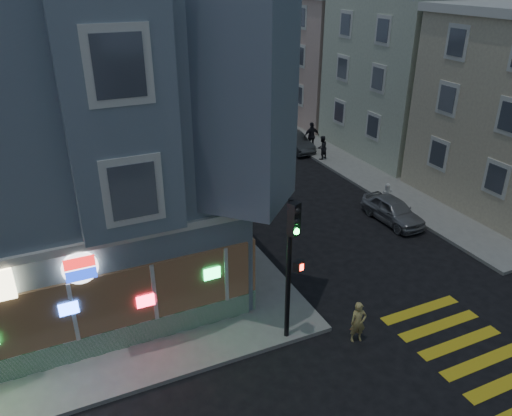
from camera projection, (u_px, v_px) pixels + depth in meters
ground at (279, 403)px, 14.00m from camera, size 120.00×120.00×0.00m
sidewalk_ne at (399, 114)px, 41.46m from camera, size 24.00×42.00×0.15m
row_house_b at (437, 65)px, 32.10m from camera, size 12.00×8.60×10.50m
row_house_c at (355, 57)px, 39.80m from camera, size 12.00×8.60×9.00m
row_house_d at (300, 35)px, 46.84m from camera, size 12.00×8.60×10.50m
utility_pole at (277, 64)px, 36.09m from camera, size 2.20×0.30×9.00m
street_tree_near at (246, 63)px, 41.45m from camera, size 3.00×3.00×5.30m
street_tree_far at (213, 50)px, 48.00m from camera, size 3.00×3.00×5.30m
running_child at (358, 322)px, 16.06m from camera, size 0.60×0.46×1.45m
pedestrian_a at (322, 148)px, 31.17m from camera, size 0.88×0.79×1.50m
pedestrian_b at (312, 136)px, 32.72m from camera, size 1.12×0.56×1.85m
parked_car_a at (393, 210)px, 23.79m from camera, size 1.49×3.54×1.20m
parked_car_b at (293, 141)px, 33.20m from camera, size 1.46×3.75×1.22m
parked_car_c at (250, 123)px, 37.13m from camera, size 2.06×4.31×1.21m
parked_car_d at (234, 106)px, 41.69m from camera, size 2.21×4.69×1.29m
traffic_signal at (292, 249)px, 14.83m from camera, size 0.63×0.55×4.92m
fire_hydrant at (387, 190)px, 25.97m from camera, size 0.47×0.27×0.81m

